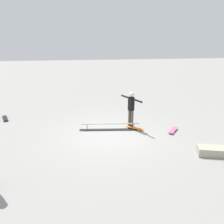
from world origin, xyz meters
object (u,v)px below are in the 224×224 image
(skateboard_main, at_px, (134,128))
(loose_skateboard_black, at_px, (5,118))
(skater_main, at_px, (131,107))
(loose_skateboard_pink, at_px, (173,130))
(grind_rail, at_px, (111,127))

(skateboard_main, relative_size, loose_skateboard_black, 0.90)
(skater_main, relative_size, loose_skateboard_black, 2.05)
(skater_main, xyz_separation_m, loose_skateboard_pink, (-1.75, 0.63, -0.90))
(grind_rail, xyz_separation_m, skater_main, (-0.92, -0.08, 0.84))
(skater_main, xyz_separation_m, skateboard_main, (-0.14, 0.17, -0.90))
(skater_main, distance_m, loose_skateboard_pink, 2.07)
(skater_main, bearing_deg, skateboard_main, 12.33)
(grind_rail, bearing_deg, skater_main, -169.22)
(grind_rail, bearing_deg, loose_skateboard_black, -15.95)
(grind_rail, relative_size, skateboard_main, 3.75)
(loose_skateboard_pink, xyz_separation_m, loose_skateboard_black, (7.71, -2.55, 0.00))
(grind_rail, xyz_separation_m, loose_skateboard_pink, (-2.67, 0.55, -0.06))
(skater_main, bearing_deg, loose_skateboard_black, -135.61)
(loose_skateboard_pink, distance_m, loose_skateboard_black, 8.12)
(loose_skateboard_pink, height_order, loose_skateboard_black, same)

